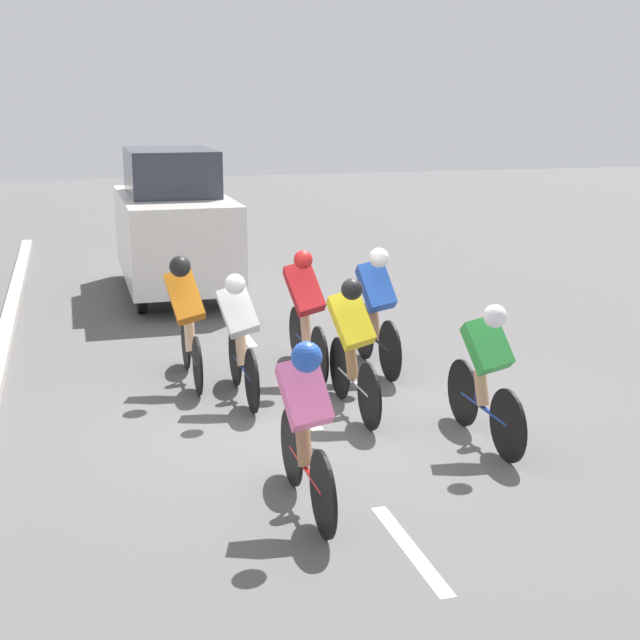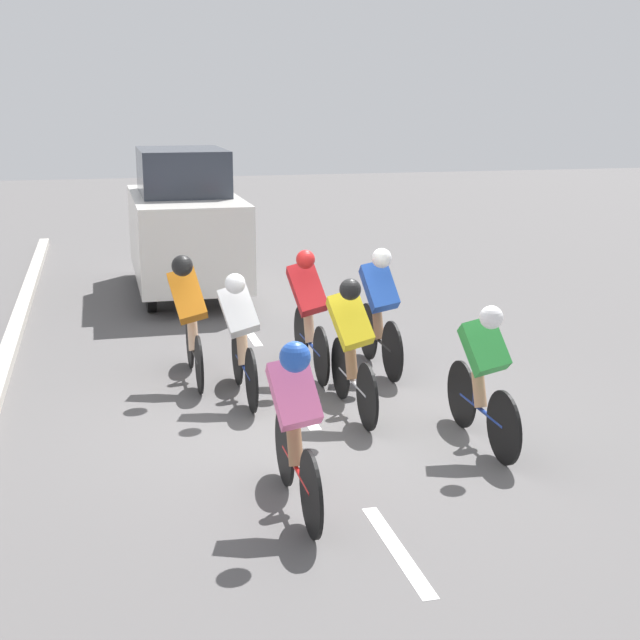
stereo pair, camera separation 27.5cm
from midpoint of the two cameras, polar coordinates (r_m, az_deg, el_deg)
The scene contains 12 objects.
ground_plane at distance 9.26m, azimuth 0.05°, elevation -6.29°, with size 60.00×60.00×0.00m, color #565454.
lane_stripe_near at distance 6.76m, azimuth 6.16°, elevation -14.39°, with size 0.12×1.40×0.01m, color white.
lane_stripe_mid at distance 9.57m, azimuth -0.44°, elevation -5.59°, with size 0.12×1.40×0.01m, color white.
lane_stripe_far at distance 12.56m, azimuth -3.87°, elevation -0.84°, with size 0.12×1.40×0.01m, color white.
cyclist_orange at distance 10.27m, azimuth -7.61°, elevation 0.44°, with size 0.44×1.67×1.54m.
cyclist_green at distance 8.44m, azimuth 11.35°, elevation -3.25°, with size 0.41×1.64×1.43m.
cyclist_pink at distance 6.95m, azimuth -0.45°, elevation -6.40°, with size 0.40×1.64×1.48m.
cyclist_blue at distance 10.61m, azimuth 4.58°, elevation 0.88°, with size 0.41×1.68×1.55m.
cyclist_yellow at distance 9.11m, azimuth 2.89°, elevation -1.45°, with size 0.45×1.68×1.50m.
cyclist_red at distance 10.47m, azimuth -0.00°, elevation 0.73°, with size 0.45×1.73×1.55m.
cyclist_white at distance 9.62m, azimuth -4.29°, elevation -0.79°, with size 0.44×1.65×1.46m.
support_car at distance 15.15m, azimuth -8.14°, elevation 6.14°, with size 1.70×3.99×2.41m.
Camera 2 is at (1.98, 8.46, 3.20)m, focal length 50.00 mm.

